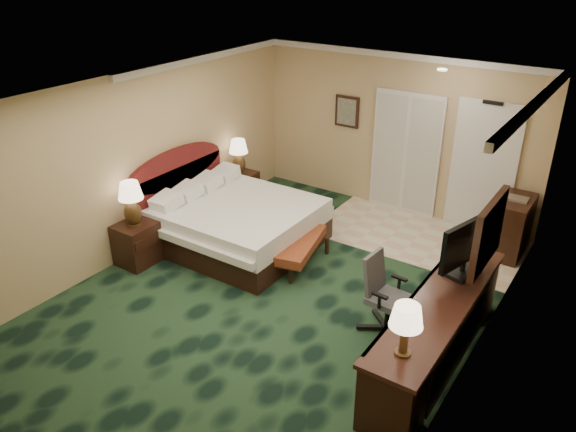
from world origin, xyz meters
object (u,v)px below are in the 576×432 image
Objects in this scene: lamp_near at (132,204)px; bed_bench at (301,253)px; nightstand_near at (137,243)px; nightstand_far at (240,189)px; bed at (240,225)px; desk at (436,332)px; minibar at (511,227)px; tv at (466,248)px; desk_chair at (389,296)px; lamp_far at (239,157)px.

bed_bench is at bearing 32.31° from lamp_near.
nightstand_near is 2.44m from nightstand_far.
desk is (3.50, -0.93, 0.07)m from bed.
lamp_near is 0.23× the size of desk.
nightstand_near is at bearing -143.31° from minibar.
tv is at bearing -20.50° from bed_bench.
bed_bench is 1.19× the size of desk_chair.
bed is at bearing -52.10° from nightstand_far.
minibar is at bearing 11.13° from nightstand_far.
lamp_near is at bearing -151.54° from tv.
lamp_far is 0.22× the size of desk.
tv is at bearing -4.58° from bed.
lamp_near is 2.50m from bed_bench.
nightstand_far is at bearing 177.57° from tv.
tv is (4.43, -1.46, 0.86)m from nightstand_far.
lamp_far is at bearing 157.49° from desk_chair.
minibar is (0.04, 2.99, 0.04)m from desk.
desk_chair is 1.12× the size of minibar.
lamp_near is 4.52m from tv.
tv is 1.05m from desk_chair.
bed_bench is at bearing -171.07° from tv.
nightstand_near is 0.70× the size of minibar.
desk is at bearing -35.22° from bed_bench.
lamp_near is 0.74× the size of minibar.
bed is 1.81× the size of bed_bench.
tv is at bearing -18.31° from lamp_far.
bed is 3.61m from tv.
desk is 3.18× the size of minibar.
bed is 1.50m from nightstand_far.
desk_chair is at bearing -36.66° from bed_bench.
lamp_near is at bearing -143.16° from minibar.
lamp_near is (-0.90, -1.27, 0.61)m from bed.
lamp_far is 0.62× the size of desk_chair.
nightstand_far is at bearing 90.41° from lamp_near.
desk is (2.38, -0.95, 0.21)m from bed_bench.
nightstand_far is 4.21m from desk_chair.
lamp_near is 0.74× the size of tv.
desk_chair is at bearing 162.12° from desk.
desk is 2.83× the size of desk_chair.
nightstand_near is at bearing -167.47° from desk_chair.
tv reaches higher than lamp_near.
lamp_near is 2.46m from lamp_far.
nightstand_near is at bearing -175.87° from desk.
minibar is at bearing 30.22° from bed.
bed is at bearing 54.01° from nightstand_near.
tv is (4.42, 0.97, 0.85)m from nightstand_near.
nightstand_far is (-0.92, 1.18, -0.04)m from bed.
desk reaches higher than nightstand_far.
desk_chair reaches higher than bed_bench.
tv is (4.41, 0.99, 0.21)m from lamp_near.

